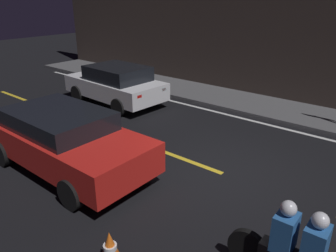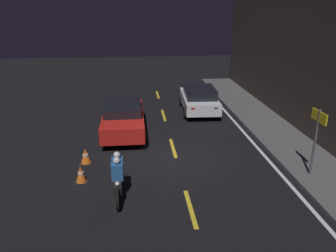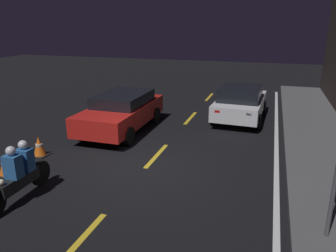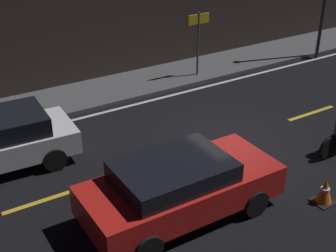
# 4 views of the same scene
# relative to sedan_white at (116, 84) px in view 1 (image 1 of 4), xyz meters

# --- Properties ---
(ground_plane) EXTENTS (56.00, 56.00, 0.00)m
(ground_plane) POSITION_rel_sedan_white_xyz_m (5.94, -2.08, -0.77)
(ground_plane) COLOR black
(raised_curb) EXTENTS (28.00, 2.32, 0.15)m
(raised_curb) POSITION_rel_sedan_white_xyz_m (5.94, 2.96, -0.69)
(raised_curb) COLOR #4C4C4F
(raised_curb) RESTS_ON ground
(building_front) EXTENTS (28.00, 0.30, 7.05)m
(building_front) POSITION_rel_sedan_white_xyz_m (5.94, 4.27, 2.76)
(building_front) COLOR #382D28
(building_front) RESTS_ON ground
(lane_dash_a) EXTENTS (2.00, 0.14, 0.01)m
(lane_dash_a) POSITION_rel_sedan_white_xyz_m (-4.06, -2.08, -0.77)
(lane_dash_a) COLOR gold
(lane_dash_a) RESTS_ON ground
(lane_dash_b) EXTENTS (2.00, 0.14, 0.01)m
(lane_dash_b) POSITION_rel_sedan_white_xyz_m (0.44, -2.08, -0.77)
(lane_dash_b) COLOR gold
(lane_dash_b) RESTS_ON ground
(lane_dash_c) EXTENTS (2.00, 0.14, 0.01)m
(lane_dash_c) POSITION_rel_sedan_white_xyz_m (4.94, -2.08, -0.77)
(lane_dash_c) COLOR gold
(lane_dash_c) RESTS_ON ground
(lane_solid_kerb) EXTENTS (25.20, 0.14, 0.01)m
(lane_solid_kerb) POSITION_rel_sedan_white_xyz_m (5.94, 1.55, -0.77)
(lane_solid_kerb) COLOR silver
(lane_solid_kerb) RESTS_ON ground
(sedan_white) EXTENTS (4.09, 2.12, 1.45)m
(sedan_white) POSITION_rel_sedan_white_xyz_m (0.00, 0.00, 0.00)
(sedan_white) COLOR silver
(sedan_white) RESTS_ON ground
(taxi_red) EXTENTS (4.50, 2.04, 1.44)m
(taxi_red) POSITION_rel_sedan_white_xyz_m (2.89, -4.22, 0.01)
(taxi_red) COLOR red
(taxi_red) RESTS_ON ground
(traffic_cone_near) EXTENTS (0.50, 0.50, 0.63)m
(traffic_cone_near) POSITION_rel_sedan_white_xyz_m (6.05, -5.62, -0.46)
(traffic_cone_near) COLOR black
(traffic_cone_near) RESTS_ON ground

